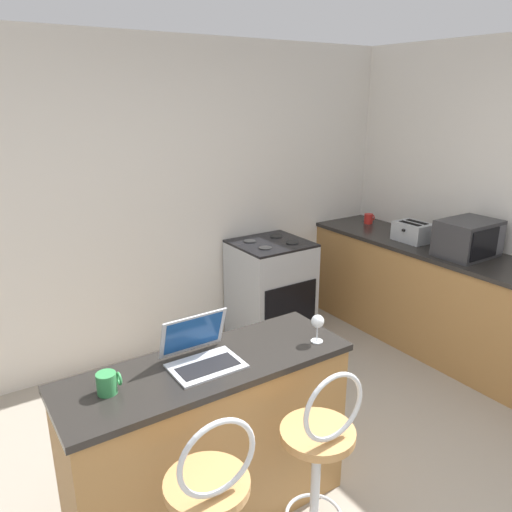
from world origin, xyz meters
The scene contains 11 objects.
wall_back centered at (0.00, 2.57, 1.30)m, with size 12.00×0.06×2.60m.
breakfast_bar centered at (-0.47, 0.70, 0.46)m, with size 1.45×0.49×0.92m.
counter_right centered at (2.08, 1.02, 0.46)m, with size 0.64×3.07×0.92m.
bar_stool_far centered at (-0.19, 0.18, 0.51)m, with size 0.40×0.40×1.07m.
laptop centered at (-0.49, 0.73, 0.97)m, with size 0.34×0.29×0.23m.
microwave centered at (2.07, 1.04, 1.06)m, with size 0.47×0.35×0.29m.
toaster centered at (2.04, 1.57, 1.00)m, with size 0.25×0.30×0.17m.
stove_range centered at (0.98, 2.22, 0.46)m, with size 0.63×0.61×0.92m.
mug_green centered at (-0.95, 0.72, 0.97)m, with size 0.11×0.09×0.10m.
wine_glass_short centered at (0.12, 0.58, 1.03)m, with size 0.07×0.07×0.15m.
mug_red centered at (2.18, 2.23, 0.97)m, with size 0.10×0.09×0.10m.
Camera 1 is at (-1.45, -1.21, 2.16)m, focal length 35.00 mm.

